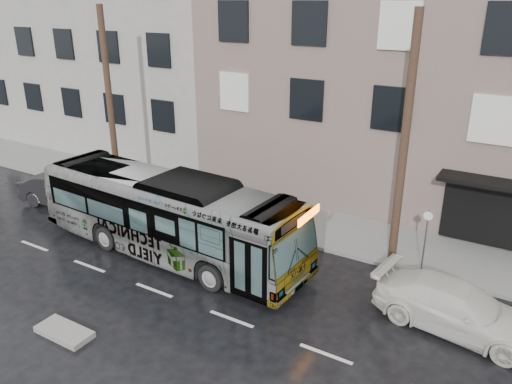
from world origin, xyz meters
TOP-DOWN VIEW (x-y plane):
  - ground at (0.00, 0.00)m, footprint 120.00×120.00m
  - sidewalk at (0.00, 4.90)m, footprint 90.00×3.60m
  - building_taupe at (5.00, 12.70)m, footprint 20.00×12.00m
  - building_grey at (-18.00, 14.20)m, footprint 26.00×15.00m
  - utility_pole_front at (6.50, 3.30)m, footprint 0.30×0.30m
  - utility_pole_rear at (-7.50, 3.30)m, footprint 0.30×0.30m
  - sign_post at (7.60, 3.30)m, footprint 0.06×0.06m
  - bus at (-1.30, -0.10)m, footprint 11.78×3.35m
  - white_sedan at (9.27, 0.62)m, footprint 5.22×2.66m
  - dark_sedan at (-8.55, 1.06)m, footprint 5.01×2.33m
  - slush_pile at (-0.66, -5.71)m, footprint 1.80×0.81m

SIDE VIEW (x-z plane):
  - ground at x=0.00m, z-range 0.00..0.00m
  - sidewalk at x=0.00m, z-range 0.00..0.15m
  - slush_pile at x=-0.66m, z-range 0.00..0.18m
  - white_sedan at x=9.27m, z-range 0.00..1.45m
  - dark_sedan at x=-8.55m, z-range 0.00..1.59m
  - sign_post at x=7.60m, z-range 0.15..2.55m
  - bus at x=-1.30m, z-range 0.00..3.25m
  - utility_pole_front at x=6.50m, z-range 0.15..9.15m
  - utility_pole_rear at x=-7.50m, z-range 0.15..9.15m
  - building_taupe at x=5.00m, z-range 0.00..11.00m
  - building_grey at x=-18.00m, z-range 0.00..16.00m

